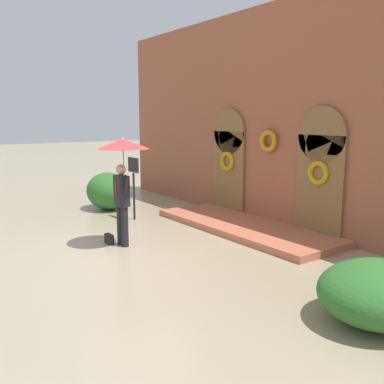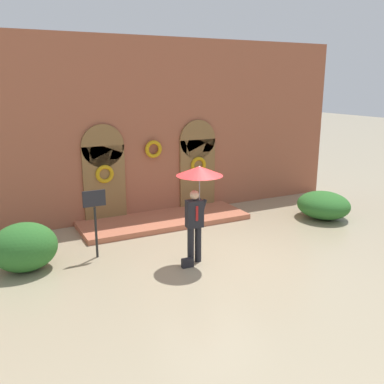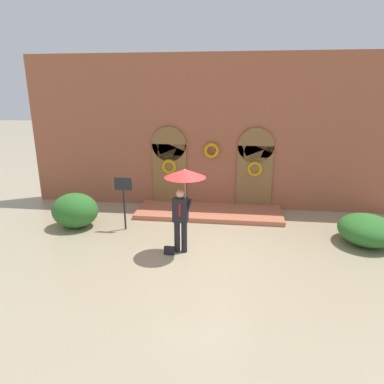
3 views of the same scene
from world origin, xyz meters
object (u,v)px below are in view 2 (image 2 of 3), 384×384
Objects in this scene: person_with_umbrella at (198,185)px; handbag at (187,263)px; shrub_left at (24,247)px; sign_post at (95,213)px; shrub_right at (323,205)px.

handbag is (-0.38, -0.20, -1.80)m from person_with_umbrella.
handbag is 3.79m from shrub_left.
person_with_umbrella is at bearing -19.63° from shrub_left.
shrub_left is at bearing 157.97° from handbag.
handbag is 2.57m from sign_post.
person_with_umbrella is 1.58× the size of shrub_left.
sign_post is 1.15× the size of shrub_left.
handbag is at bearing -24.48° from shrub_left.
shrub_left is at bearing -179.83° from sign_post.
handbag is at bearing -41.82° from sign_post.
person_with_umbrella is 1.85m from handbag.
sign_post is (-1.75, 1.56, 1.05)m from handbag.
shrub_left is 0.86× the size of shrub_right.
person_with_umbrella is 5.54m from shrub_right.
shrub_right is at bearing 13.49° from person_with_umbrella.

